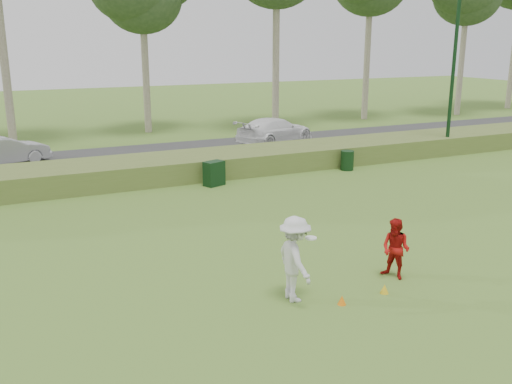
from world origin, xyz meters
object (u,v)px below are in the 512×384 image
car_right (275,130)px  player_red (396,249)px  cone_yellow (384,289)px  cone_orange (342,300)px  trash_bin (347,160)px  car_mid (3,151)px  lamp_post (456,42)px  utility_cabinet (214,173)px  player_white (295,259)px

car_right → player_red: bearing=141.9°
cone_yellow → cone_orange: bearing=-176.6°
trash_bin → car_mid: (-13.99, 7.32, 0.29)m
lamp_post → car_mid: 22.14m
cone_yellow → car_mid: car_mid is taller
cone_orange → trash_bin: trash_bin is taller
trash_bin → car_right: (-0.01, 7.20, 0.33)m
lamp_post → car_right: lamp_post is taller
utility_cabinet → car_right: (6.43, 7.31, 0.27)m
trash_bin → utility_cabinet: bearing=-179.0°
cone_orange → utility_cabinet: size_ratio=0.22×
lamp_post → cone_orange: 19.57m
player_red → utility_cabinet: player_red is taller
cone_yellow → car_right: 19.53m
cone_orange → utility_cabinet: 11.26m
player_white → cone_orange: (0.84, -0.67, -0.88)m
utility_cabinet → trash_bin: (6.44, 0.11, -0.06)m
cone_orange → player_red: bearing=19.5°
lamp_post → cone_yellow: 18.65m
cone_orange → utility_cabinet: bearing=83.8°
cone_yellow → utility_cabinet: 11.12m
utility_cabinet → car_mid: bearing=114.4°
cone_orange → car_mid: size_ratio=0.05×
utility_cabinet → car_right: car_right is taller
lamp_post → player_red: 17.51m
lamp_post → player_red: (-12.30, -11.48, -4.83)m
player_red → trash_bin: bearing=128.5°
cone_orange → car_mid: bearing=108.8°
player_white → lamp_post: bearing=-49.5°
lamp_post → car_mid: lamp_post is taller
utility_cabinet → car_mid: (-7.55, 7.44, 0.23)m
lamp_post → utility_cabinet: (-13.07, -1.00, -5.10)m
player_white → car_right: bearing=-22.2°
cone_orange → cone_yellow: (1.22, 0.07, 0.00)m
cone_yellow → player_white: bearing=163.8°
lamp_post → car_mid: size_ratio=2.02×
player_red → trash_bin: (5.67, 10.60, -0.32)m
car_right → player_white: bearing=134.1°
lamp_post → player_white: 19.57m
cone_yellow → car_mid: size_ratio=0.05×
utility_cabinet → player_white: bearing=-122.1°
lamp_post → utility_cabinet: 14.07m
player_red → trash_bin: 12.02m
player_red → utility_cabinet: 10.52m
cone_orange → cone_yellow: size_ratio=0.97×
cone_orange → utility_cabinet: (1.22, 11.19, 0.39)m
car_mid → car_right: bearing=-111.0°
utility_cabinet → player_red: bearing=-106.8°
utility_cabinet → car_right: bearing=27.7°
player_red → utility_cabinet: (-0.77, 10.48, -0.26)m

